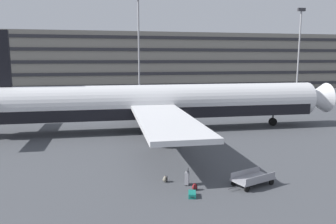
{
  "coord_description": "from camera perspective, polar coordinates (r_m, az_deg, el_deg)",
  "views": [
    {
      "loc": [
        -7.65,
        -30.93,
        7.69
      ],
      "look_at": [
        -1.79,
        -2.92,
        3.0
      ],
      "focal_mm": 35.06,
      "sensor_mm": 36.0,
      "label": 1
    }
  ],
  "objects": [
    {
      "name": "light_mast_center_left",
      "position": [
        82.07,
        21.87,
        11.02
      ],
      "size": [
        1.8,
        0.5,
        18.86
      ],
      "color": "gray",
      "rests_on": "ground_plane"
    },
    {
      "name": "backpack_red",
      "position": [
        21.02,
        -0.52,
        -11.59
      ],
      "size": [
        0.39,
        0.39,
        0.45
      ],
      "color": "gray",
      "rests_on": "ground_plane"
    },
    {
      "name": "airliner",
      "position": [
        35.04,
        -2.13,
        1.51
      ],
      "size": [
        40.81,
        32.99,
        10.38
      ],
      "color": "silver",
      "rests_on": "ground_plane"
    },
    {
      "name": "baggage_cart",
      "position": [
        21.09,
        14.52,
        -11.15
      ],
      "size": [
        3.33,
        2.1,
        0.82
      ],
      "color": "gray",
      "rests_on": "ground_plane"
    },
    {
      "name": "ground_plane",
      "position": [
        32.78,
        2.03,
        -4.27
      ],
      "size": [
        600.0,
        600.0,
        0.0
      ],
      "primitive_type": "plane",
      "color": "#424449"
    },
    {
      "name": "backpack_silver",
      "position": [
        19.9,
        4.64,
        -12.85
      ],
      "size": [
        0.39,
        0.36,
        0.46
      ],
      "color": "maroon",
      "rests_on": "ground_plane"
    },
    {
      "name": "suitcase_large",
      "position": [
        20.53,
        3.32,
        -11.39
      ],
      "size": [
        0.37,
        0.46,
        1.06
      ],
      "color": "gray",
      "rests_on": "ground_plane"
    },
    {
      "name": "light_mast_left",
      "position": [
        69.16,
        -5.12,
        12.68
      ],
      "size": [
        1.8,
        0.5,
        20.26
      ],
      "color": "gray",
      "rests_on": "ground_plane"
    },
    {
      "name": "suitcase_laid_flat",
      "position": [
        19.05,
        4.21,
        -14.1
      ],
      "size": [
        0.59,
        0.81,
        0.27
      ],
      "color": "#147266",
      "rests_on": "ground_plane"
    },
    {
      "name": "terminal_structure",
      "position": [
        85.07,
        -6.73,
        8.73
      ],
      "size": [
        165.57,
        16.73,
        13.83
      ],
      "color": "gray",
      "rests_on": "ground_plane"
    }
  ]
}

